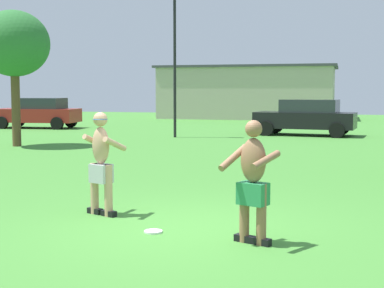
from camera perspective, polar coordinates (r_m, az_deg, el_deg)
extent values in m
plane|color=#428433|center=(8.15, -1.16, -8.65)|extent=(80.00, 80.00, 0.00)
cube|color=black|center=(9.27, -9.83, -6.70)|extent=(0.28, 0.20, 0.09)
cylinder|color=tan|center=(9.20, -9.86, -4.48)|extent=(0.13, 0.13, 0.82)
cube|color=black|center=(9.05, -8.45, -6.98)|extent=(0.28, 0.20, 0.09)
cylinder|color=tan|center=(8.98, -8.48, -4.71)|extent=(0.13, 0.13, 0.82)
cube|color=#B7B7BC|center=(9.05, -9.21, -2.95)|extent=(0.39, 0.34, 0.30)
ellipsoid|color=tan|center=(9.00, -9.25, -0.15)|extent=(0.37, 0.32, 0.59)
cylinder|color=tan|center=(9.22, -9.72, 0.16)|extent=(0.27, 0.55, 0.31)
cylinder|color=tan|center=(8.91, -7.84, 0.01)|extent=(0.20, 0.57, 0.28)
sphere|color=tan|center=(8.96, -9.29, 2.49)|extent=(0.23, 0.23, 0.23)
cone|color=#194CA5|center=(8.96, -9.30, 2.89)|extent=(0.31, 0.31, 0.12)
cube|color=black|center=(7.40, 7.02, -9.79)|extent=(0.28, 0.20, 0.09)
cylinder|color=#936647|center=(7.32, 7.05, -7.10)|extent=(0.13, 0.13, 0.80)
cube|color=black|center=(7.53, 5.31, -9.52)|extent=(0.28, 0.20, 0.09)
cylinder|color=#936647|center=(7.44, 5.34, -6.87)|extent=(0.13, 0.13, 0.80)
cube|color=#28844C|center=(7.33, 6.21, -5.02)|extent=(0.44, 0.36, 0.29)
ellipsoid|color=#936647|center=(7.26, 6.24, -1.65)|extent=(0.41, 0.34, 0.58)
cylinder|color=#936647|center=(7.05, 7.49, -1.64)|extent=(0.33, 0.54, 0.21)
cylinder|color=#936647|center=(7.30, 4.24, -1.37)|extent=(0.33, 0.51, 0.32)
sphere|color=#936647|center=(7.22, 6.28, 1.55)|extent=(0.22, 0.22, 0.22)
cylinder|color=white|center=(8.00, -3.95, -8.85)|extent=(0.26, 0.26, 0.03)
cube|color=black|center=(25.24, 11.38, 2.39)|extent=(4.48, 2.28, 0.70)
cube|color=#282D33|center=(25.18, 11.85, 3.81)|extent=(2.57, 1.85, 0.56)
cylinder|color=black|center=(24.70, 7.54, 1.57)|extent=(0.66, 0.29, 0.64)
cylinder|color=black|center=(26.45, 8.51, 1.81)|extent=(0.66, 0.29, 0.64)
cylinder|color=black|center=(24.14, 14.49, 1.35)|extent=(0.66, 0.29, 0.64)
cylinder|color=black|center=(25.92, 15.00, 1.61)|extent=(0.66, 0.29, 0.64)
cube|color=maroon|center=(30.58, -15.45, 2.82)|extent=(4.44, 2.17, 0.70)
cube|color=#282D33|center=(30.47, -15.14, 4.01)|extent=(2.54, 1.79, 0.56)
cylinder|color=black|center=(30.49, -18.72, 2.06)|extent=(0.66, 0.28, 0.64)
cylinder|color=black|center=(32.07, -17.17, 2.26)|extent=(0.66, 0.28, 0.64)
cylinder|color=black|center=(29.15, -13.53, 2.06)|extent=(0.66, 0.28, 0.64)
cylinder|color=black|center=(30.81, -12.19, 2.26)|extent=(0.66, 0.28, 0.64)
cylinder|color=black|center=(23.69, -1.76, 7.70)|extent=(0.12, 0.12, 5.81)
cube|color=#B2A893|center=(40.54, 5.74, 5.14)|extent=(11.87, 6.27, 3.52)
cube|color=#3F3F44|center=(40.58, 5.77, 7.74)|extent=(12.34, 6.52, 0.16)
cylinder|color=brown|center=(20.87, -17.44, 3.63)|extent=(0.30, 0.30, 2.81)
ellipsoid|color=#2D7033|center=(20.93, -17.62, 9.70)|extent=(2.49, 2.49, 2.31)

